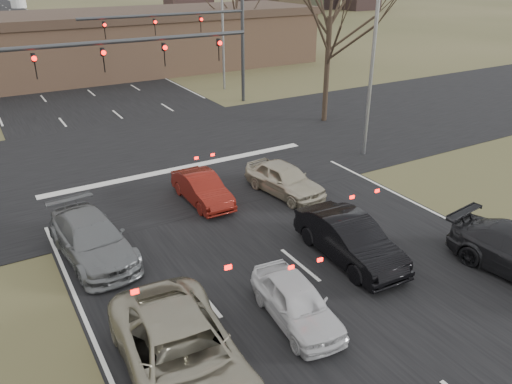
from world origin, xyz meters
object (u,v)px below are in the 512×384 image
car_grey_ahead (92,239)px  car_silver_ahead (284,179)px  building (90,44)px  mast_arm_far (205,32)px  car_silver_suv (182,355)px  mast_arm_near (53,76)px  car_white_sedan (296,302)px  streetlight_right_far (220,15)px  car_red_ahead (202,189)px  car_black_hatch (349,239)px  streetlight_right_near (371,45)px

car_grey_ahead → car_silver_ahead: 8.50m
building → car_grey_ahead: bearing=-104.1°
mast_arm_far → car_silver_suv: size_ratio=1.97×
mast_arm_near → car_white_sedan: size_ratio=3.35×
mast_arm_near → streetlight_right_far: streetlight_right_far is taller
car_red_ahead → car_silver_ahead: 3.58m
streetlight_right_far → car_white_sedan: streetlight_right_far is taller
car_black_hatch → mast_arm_near: bearing=125.9°
mast_arm_far → streetlight_right_far: (3.14, 4.00, 0.57)m
streetlight_right_near → car_silver_ahead: bearing=-162.2°
mast_arm_near → streetlight_right_near: streetlight_right_near is taller
mast_arm_near → car_silver_suv: bearing=-90.3°
mast_arm_far → car_white_sedan: (-7.88, -22.22, -4.40)m
car_silver_suv → car_black_hatch: car_silver_suv is taller
car_silver_ahead → streetlight_right_near: bearing=10.1°
car_black_hatch → building: bearing=92.0°
mast_arm_far → car_silver_suv: (-11.49, -22.70, -4.23)m
car_white_sedan → car_black_hatch: size_ratio=0.79×
car_grey_ahead → mast_arm_near: bearing=80.0°
mast_arm_near → car_white_sedan: 13.47m
building → car_silver_ahead: bearing=-88.7°
mast_arm_far → streetlight_right_near: size_ratio=1.11×
streetlight_right_far → car_silver_suv: (-14.63, -26.70, -4.80)m
building → car_grey_ahead: building is taller
car_white_sedan → car_red_ahead: car_red_ahead is taller
streetlight_right_near → car_red_ahead: 10.82m
mast_arm_far → car_silver_ahead: size_ratio=2.75×
car_silver_suv → car_grey_ahead: (-0.45, 6.72, -0.08)m
mast_arm_far → car_silver_suv: bearing=-116.9°
mast_arm_near → car_black_hatch: mast_arm_near is taller
car_black_hatch → car_silver_ahead: 5.60m
car_grey_ahead → streetlight_right_far: bearing=48.0°
mast_arm_far → streetlight_right_near: bearing=-78.5°
car_silver_suv → mast_arm_near: bearing=94.4°
streetlight_right_far → car_silver_suv: 30.82m
car_white_sedan → car_black_hatch: (3.36, 1.75, 0.13)m
streetlight_right_near → car_grey_ahead: size_ratio=2.05×
car_white_sedan → car_silver_ahead: car_silver_ahead is taller
streetlight_right_near → car_silver_suv: bearing=-145.5°
car_grey_ahead → car_red_ahead: 5.42m
building → streetlight_right_far: bearing=-56.4°
streetlight_right_near → car_black_hatch: 11.42m
car_silver_suv → car_white_sedan: 3.64m
building → streetlight_right_near: bearing=-76.3°
building → car_silver_ahead: size_ratio=10.48×
mast_arm_near → car_red_ahead: 7.45m
streetlight_right_far → car_black_hatch: 26.09m
building → streetlight_right_far: (7.32, -11.00, 2.92)m
mast_arm_far → building: bearing=105.6°
mast_arm_near → mast_arm_far: (11.41, 10.00, -0.06)m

